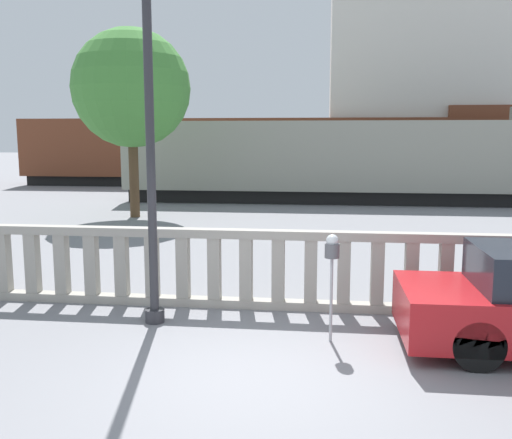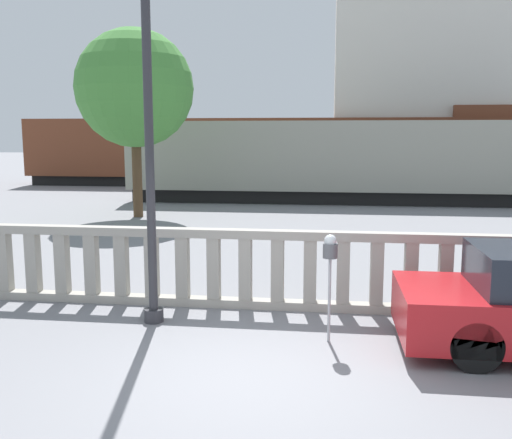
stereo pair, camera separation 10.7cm
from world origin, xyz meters
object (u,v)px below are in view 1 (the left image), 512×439
at_px(tree_left, 131,89).
at_px(train_near, 355,160).
at_px(parking_meter, 332,254).
at_px(train_far, 259,151).
at_px(lamppost, 149,100).

bearing_deg(tree_left, train_near, 34.13).
bearing_deg(parking_meter, tree_left, 120.28).
xyz_separation_m(train_near, tree_left, (-7.72, -5.23, 2.55)).
bearing_deg(parking_meter, train_near, 86.00).
xyz_separation_m(train_far, tree_left, (-2.88, -12.27, 2.41)).
distance_m(train_far, tree_left, 12.83).
bearing_deg(tree_left, lamppost, -69.87).
xyz_separation_m(lamppost, tree_left, (-3.94, 10.76, 1.03)).
relative_size(lamppost, tree_left, 1.00).
xyz_separation_m(lamppost, parking_meter, (2.63, -0.49, -2.07)).
xyz_separation_m(parking_meter, train_far, (-3.69, 23.52, 0.70)).
distance_m(lamppost, parking_meter, 3.38).
height_order(train_near, train_far, train_far).
bearing_deg(lamppost, train_near, 76.70).
relative_size(train_near, tree_left, 2.97).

